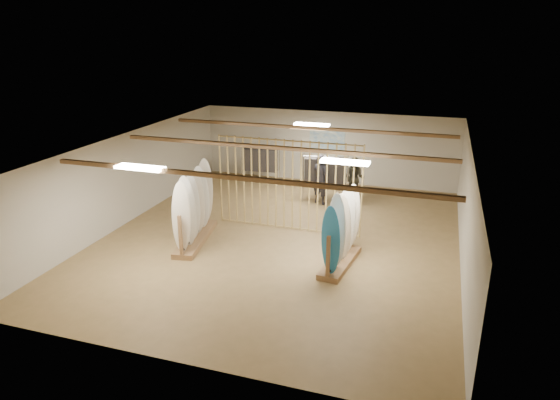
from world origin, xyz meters
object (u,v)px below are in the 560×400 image
(rack_left, at_px, (195,218))
(clothing_rack_a, at_px, (261,160))
(rack_right, at_px, (341,241))
(clothing_rack_b, at_px, (325,171))
(shopper_a, at_px, (321,176))
(shopper_b, at_px, (355,176))

(rack_left, height_order, clothing_rack_a, rack_left)
(rack_right, relative_size, clothing_rack_b, 1.29)
(rack_left, bearing_deg, rack_right, -12.89)
(rack_right, distance_m, clothing_rack_b, 5.09)
(clothing_rack_a, height_order, shopper_a, shopper_a)
(clothing_rack_a, bearing_deg, rack_right, -58.77)
(rack_left, relative_size, clothing_rack_a, 1.75)
(clothing_rack_b, bearing_deg, shopper_a, -116.24)
(shopper_b, bearing_deg, clothing_rack_a, 177.14)
(rack_left, height_order, shopper_a, rack_left)
(shopper_a, bearing_deg, clothing_rack_b, -80.54)
(clothing_rack_a, xyz_separation_m, shopper_b, (3.77, -0.58, -0.13))
(rack_left, xyz_separation_m, clothing_rack_a, (-0.08, 5.73, 0.27))
(rack_right, bearing_deg, clothing_rack_b, 114.16)
(shopper_a, xyz_separation_m, shopper_b, (1.03, 0.88, -0.14))
(clothing_rack_b, relative_size, shopper_b, 0.97)
(rack_left, relative_size, shopper_a, 1.33)
(clothing_rack_a, relative_size, shopper_b, 0.88)
(rack_left, distance_m, shopper_b, 6.34)
(clothing_rack_a, relative_size, shopper_a, 0.76)
(clothing_rack_a, distance_m, shopper_a, 3.10)
(rack_left, xyz_separation_m, clothing_rack_b, (2.74, 4.61, 0.37))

